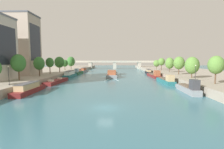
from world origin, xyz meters
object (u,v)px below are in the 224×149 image
Objects in this scene: moored_boat_left_lone at (29,89)px; moored_boat_right_downstream at (148,72)px; tree_right_nearest at (161,62)px; moored_boat_left_gap_after at (57,81)px; tree_left_distant at (71,61)px; tree_left_end_of_row at (59,62)px; tree_right_by_lamp at (192,65)px; lamppost_left_bank at (9,75)px; tree_right_far at (157,63)px; lamppost_right_bank at (195,73)px; moored_boat_left_midway at (70,75)px; moored_boat_right_second at (188,88)px; tree_right_end_of_row at (179,63)px; tree_left_second at (39,63)px; moored_boat_right_gap_after at (166,80)px; moored_boat_left_second at (78,72)px; tree_left_far at (18,63)px; moored_boat_left_downstream at (84,70)px; moored_boat_right_upstream at (154,75)px; bridge_far at (115,64)px; tree_left_third at (65,63)px; tree_left_past_mid at (50,63)px; tree_right_third at (216,65)px; tree_right_past_mid at (170,63)px; barge_midriver at (112,74)px.

moored_boat_right_downstream reaches higher than moored_boat_left_lone.
tree_right_nearest reaches higher than moored_boat_left_lone.
tree_left_distant is at bearing 99.89° from moored_boat_left_gap_after.
tree_left_end_of_row reaches higher than tree_right_by_lamp.
lamppost_left_bank is (3.26, -62.06, -2.29)m from tree_left_distant.
tree_right_far is 1.29× the size of lamppost_right_bank.
moored_boat_left_midway is 49.27m from moored_boat_right_second.
moored_boat_left_gap_after is 2.18× the size of tree_right_end_of_row.
moored_boat_right_downstream is 1.91× the size of tree_left_second.
tree_right_nearest reaches higher than moored_boat_right_gap_after.
moored_boat_left_gap_after is at bearing -88.94° from moored_boat_left_second.
tree_right_by_lamp is 50.92m from lamppost_left_bank.
tree_right_by_lamp is at bearing 18.32° from lamppost_left_bank.
tree_left_far reaches higher than moored_boat_left_midway.
moored_boat_left_downstream is 1.64× the size of tree_left_distant.
lamppost_right_bank reaches higher than moored_boat_right_upstream.
lamppost_left_bank is at bearing -94.52° from moored_boat_left_second.
moored_boat_left_gap_after is 0.24× the size of bridge_far.
tree_right_far reaches higher than moored_boat_right_upstream.
lamppost_left_bank reaches higher than lamppost_right_bank.
moored_boat_right_gap_after is at bearing 10.85° from tree_left_far.
tree_left_third reaches higher than lamppost_right_bank.
tree_right_by_lamp is (7.53, -1.71, 5.02)m from moored_boat_right_gap_after.
moored_boat_right_downstream is 52.43m from bridge_far.
tree_left_second reaches higher than tree_left_past_mid.
tree_right_nearest is (52.18, 1.05, 0.79)m from tree_left_third.
tree_right_third is (43.91, 2.78, 5.44)m from moored_boat_left_lone.
moored_boat_right_second is 38.66m from tree_right_past_mid.
moored_boat_right_downstream is at bearing 15.12° from tree_left_end_of_row.
tree_left_second is 41.99m from tree_left_distant.
tree_right_end_of_row reaches higher than tree_right_past_mid.
tree_right_end_of_row is 1.26× the size of tree_right_far.
tree_right_end_of_row is at bearing -42.41° from moored_boat_right_upstream.
tree_right_far is (7.52, 44.36, 4.63)m from moored_boat_right_gap_after.
tree_left_end_of_row reaches higher than moored_boat_right_gap_after.
tree_right_far is at bearing 14.74° from moored_boat_left_second.
moored_boat_left_gap_after is at bearing 162.71° from tree_right_third.
tree_right_third is at bearing -46.81° from moored_boat_left_second.
moored_boat_right_gap_after is 2.11× the size of tree_right_third.
lamppost_left_bank is at bearing -161.68° from tree_right_by_lamp.
tree_right_by_lamp reaches higher than moored_boat_right_second.
tree_left_second is 1.01× the size of tree_right_past_mid.
tree_left_distant is (-7.53, 61.51, 5.60)m from moored_boat_left_lone.
moored_boat_left_downstream is 1.86× the size of tree_right_third.
tree_right_past_mid reaches higher than tree_right_nearest.
tree_right_nearest is 0.10× the size of bridge_far.
moored_boat_right_second is at bearing -47.52° from tree_left_third.
tree_left_second is 85.13m from bridge_far.
barge_midriver is at bearing 125.37° from tree_right_third.
moored_boat_right_gap_after is 45.26m from tree_left_far.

